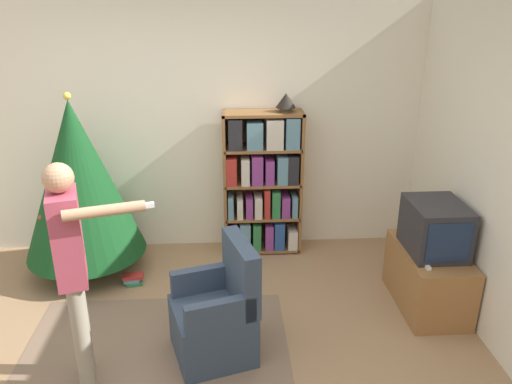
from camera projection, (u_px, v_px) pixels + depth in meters
ground_plane at (177, 377)px, 3.60m from camera, size 14.00×14.00×0.00m
wall_back at (188, 128)px, 5.13m from camera, size 8.00×0.10×2.60m
area_rug at (153, 365)px, 3.70m from camera, size 2.05×1.78×0.01m
bookshelf at (263, 183)px, 5.15m from camera, size 0.81×0.31×1.51m
tv_stand at (428, 278)px, 4.36m from camera, size 0.50×0.89×0.54m
television at (435, 228)px, 4.18m from camera, size 0.44×0.56×0.43m
game_remote at (426, 265)px, 4.00m from camera, size 0.04×0.12×0.02m
christmas_tree at (79, 180)px, 4.65m from camera, size 1.13×1.13×1.79m
armchair at (218, 317)px, 3.73m from camera, size 0.70×0.70×0.92m
standing_person at (72, 261)px, 3.22m from camera, size 0.70×0.45×1.63m
table_lamp at (286, 101)px, 4.86m from camera, size 0.20×0.20×0.18m
book_pile_near_tree at (133, 279)px, 4.76m from camera, size 0.20×0.18×0.09m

